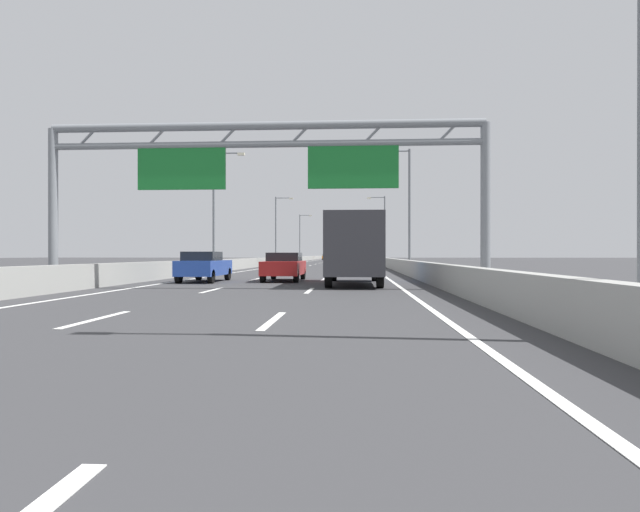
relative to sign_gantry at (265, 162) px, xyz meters
name	(u,v)px	position (x,y,z in m)	size (l,w,h in m)	color
ground_plane	(335,262)	(-0.02, 77.66, -4.83)	(260.00, 260.00, 0.00)	#38383A
lane_dash_left_1	(96,319)	(-1.82, -9.84, -4.83)	(0.16, 3.00, 0.01)	white
lane_dash_left_2	(212,290)	(-1.82, -0.84, -4.83)	(0.16, 3.00, 0.01)	white
lane_dash_left_3	(256,279)	(-1.82, 8.16, -4.83)	(0.16, 3.00, 0.01)	white
lane_dash_left_4	(279,273)	(-1.82, 17.16, -4.83)	(0.16, 3.00, 0.01)	white
lane_dash_left_5	(293,270)	(-1.82, 26.16, -4.83)	(0.16, 3.00, 0.01)	white
lane_dash_left_6	(303,267)	(-1.82, 35.16, -4.83)	(0.16, 3.00, 0.01)	white
lane_dash_left_7	(310,266)	(-1.82, 44.16, -4.83)	(0.16, 3.00, 0.01)	white
lane_dash_left_8	(315,264)	(-1.82, 53.16, -4.83)	(0.16, 3.00, 0.01)	white
lane_dash_left_9	(320,263)	(-1.82, 62.16, -4.83)	(0.16, 3.00, 0.01)	white
lane_dash_left_10	(323,262)	(-1.82, 71.16, -4.83)	(0.16, 3.00, 0.01)	white
lane_dash_left_11	(326,262)	(-1.82, 80.16, -4.83)	(0.16, 3.00, 0.01)	white
lane_dash_left_12	(328,261)	(-1.82, 89.16, -4.83)	(0.16, 3.00, 0.01)	white
lane_dash_left_13	(330,261)	(-1.82, 98.16, -4.83)	(0.16, 3.00, 0.01)	white
lane_dash_left_14	(332,260)	(-1.82, 107.16, -4.83)	(0.16, 3.00, 0.01)	white
lane_dash_left_15	(333,260)	(-1.82, 116.16, -4.83)	(0.16, 3.00, 0.01)	white
lane_dash_left_16	(335,259)	(-1.82, 125.16, -4.83)	(0.16, 3.00, 0.01)	white
lane_dash_left_17	(336,259)	(-1.82, 134.16, -4.83)	(0.16, 3.00, 0.01)	white
lane_dash_right_1	(273,320)	(1.78, -9.84, -4.83)	(0.16, 3.00, 0.01)	white
lane_dash_right_2	(309,291)	(1.78, -0.84, -4.83)	(0.16, 3.00, 0.01)	white
lane_dash_right_3	(323,279)	(1.78, 8.16, -4.83)	(0.16, 3.00, 0.01)	white
lane_dash_right_4	(331,273)	(1.78, 17.16, -4.83)	(0.16, 3.00, 0.01)	white
lane_dash_right_5	(335,270)	(1.78, 26.16, -4.83)	(0.16, 3.00, 0.01)	white
lane_dash_right_6	(338,267)	(1.78, 35.16, -4.83)	(0.16, 3.00, 0.01)	white
lane_dash_right_7	(340,266)	(1.78, 44.16, -4.83)	(0.16, 3.00, 0.01)	white
lane_dash_right_8	(342,264)	(1.78, 53.16, -4.83)	(0.16, 3.00, 0.01)	white
lane_dash_right_9	(343,263)	(1.78, 62.16, -4.83)	(0.16, 3.00, 0.01)	white
lane_dash_right_10	(344,262)	(1.78, 71.16, -4.83)	(0.16, 3.00, 0.01)	white
lane_dash_right_11	(345,262)	(1.78, 80.16, -4.83)	(0.16, 3.00, 0.01)	white
lane_dash_right_12	(346,261)	(1.78, 89.16, -4.83)	(0.16, 3.00, 0.01)	white
lane_dash_right_13	(347,261)	(1.78, 98.16, -4.83)	(0.16, 3.00, 0.01)	white
lane_dash_right_14	(347,260)	(1.78, 107.16, -4.83)	(0.16, 3.00, 0.01)	white
lane_dash_right_15	(348,260)	(1.78, 116.16, -4.83)	(0.16, 3.00, 0.01)	white
lane_dash_right_16	(348,259)	(1.78, 125.16, -4.83)	(0.16, 3.00, 0.01)	white
lane_dash_right_17	(348,259)	(1.78, 134.16, -4.83)	(0.16, 3.00, 0.01)	white
edge_line_left	(299,263)	(-5.27, 65.66, -4.83)	(0.16, 176.00, 0.01)	white
edge_line_right	(366,263)	(5.23, 65.66, -4.83)	(0.16, 176.00, 0.01)	white
barrier_left	(302,259)	(-6.92, 87.66, -4.36)	(0.45, 220.00, 0.95)	#9E9E99
barrier_right	(372,259)	(6.88, 87.66, -4.36)	(0.45, 220.00, 0.95)	#9E9E99
sign_gantry	(265,162)	(0.00, 0.00, 0.00)	(16.89, 0.36, 6.36)	gray
streetlamp_left_mid	(217,203)	(-7.49, 22.28, 0.56)	(2.58, 0.28, 9.50)	slate
streetlamp_right_mid	(406,202)	(7.44, 22.28, 0.56)	(2.58, 0.28, 9.50)	slate
streetlamp_left_far	(277,226)	(-7.49, 56.83, 0.56)	(2.58, 0.28, 9.50)	slate
streetlamp_right_far	(383,225)	(7.44, 56.83, 0.56)	(2.58, 0.28, 9.50)	slate
streetlamp_left_distant	(301,235)	(-7.49, 91.37, 0.56)	(2.58, 0.28, 9.50)	slate
streetlamp_right_distant	(374,234)	(7.44, 91.37, 0.56)	(2.58, 0.28, 9.50)	slate
red_car	(284,266)	(-0.09, 6.58, -4.09)	(1.79, 4.51, 1.41)	red
blue_car	(204,266)	(-3.84, 5.45, -4.08)	(1.73, 4.35, 1.45)	#2347AD
green_car	(334,258)	(-0.17, 75.54, -4.08)	(1.79, 4.15, 1.48)	#1E7A38
black_car	(290,260)	(-3.47, 38.11, -4.11)	(1.84, 4.39, 1.39)	black
silver_car	(338,257)	(-0.13, 98.47, -4.08)	(1.70, 4.12, 1.46)	#A8ADB2
orange_car	(326,257)	(-3.66, 116.54, -4.08)	(1.74, 4.54, 1.44)	orange
box_truck	(354,248)	(3.39, 3.32, -3.22)	(2.31, 7.95, 2.97)	#194799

